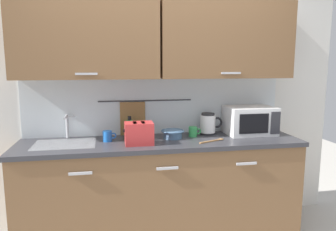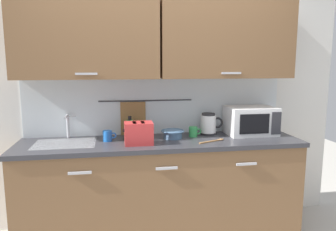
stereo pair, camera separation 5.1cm
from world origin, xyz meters
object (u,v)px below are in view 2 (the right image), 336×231
(toaster, at_px, (139,133))
(mug_by_kettle, at_px, (193,132))
(mug_near_sink, at_px, (108,136))
(wooden_spoon, at_px, (215,141))
(mixing_bowl, at_px, (173,133))
(dish_soap_bottle, at_px, (130,128))
(electric_kettle, at_px, (209,124))
(microwave, at_px, (250,121))

(toaster, height_order, mug_by_kettle, toaster)
(mug_near_sink, distance_m, wooden_spoon, 0.95)
(mug_by_kettle, bearing_deg, mixing_bowl, -171.21)
(wooden_spoon, bearing_deg, mug_near_sink, 170.18)
(mug_near_sink, relative_size, mixing_bowl, 0.56)
(dish_soap_bottle, relative_size, mixing_bowl, 0.92)
(electric_kettle, distance_m, mug_near_sink, 0.98)
(dish_soap_bottle, height_order, mug_by_kettle, dish_soap_bottle)
(mug_near_sink, height_order, wooden_spoon, mug_near_sink)
(microwave, bearing_deg, mug_by_kettle, -178.66)
(mug_near_sink, relative_size, mug_by_kettle, 1.00)
(electric_kettle, bearing_deg, wooden_spoon, -95.91)
(electric_kettle, distance_m, dish_soap_bottle, 0.77)
(mug_near_sink, bearing_deg, toaster, -30.29)
(wooden_spoon, bearing_deg, mixing_bowl, 152.91)
(mug_near_sink, height_order, mug_by_kettle, same)
(wooden_spoon, bearing_deg, dish_soap_bottle, 157.13)
(mug_by_kettle, bearing_deg, electric_kettle, 25.71)
(microwave, distance_m, toaster, 1.13)
(mug_near_sink, bearing_deg, wooden_spoon, -9.82)
(mug_by_kettle, distance_m, wooden_spoon, 0.26)
(electric_kettle, height_order, mug_by_kettle, electric_kettle)
(dish_soap_bottle, distance_m, wooden_spoon, 0.80)
(mixing_bowl, xyz_separation_m, mug_by_kettle, (0.20, 0.03, 0.00))
(mug_near_sink, bearing_deg, mug_by_kettle, 3.32)
(dish_soap_bottle, bearing_deg, mug_by_kettle, -9.70)
(electric_kettle, distance_m, toaster, 0.76)
(mixing_bowl, bearing_deg, mug_near_sink, -178.58)
(mug_by_kettle, relative_size, wooden_spoon, 0.46)
(dish_soap_bottle, bearing_deg, microwave, -4.31)
(microwave, bearing_deg, electric_kettle, 170.07)
(dish_soap_bottle, xyz_separation_m, mixing_bowl, (0.39, -0.13, -0.04))
(mug_near_sink, height_order, toaster, toaster)
(electric_kettle, distance_m, mug_by_kettle, 0.20)
(mixing_bowl, relative_size, mug_by_kettle, 1.78)
(mug_by_kettle, height_order, wooden_spoon, mug_by_kettle)
(mug_near_sink, bearing_deg, microwave, 2.49)
(microwave, height_order, mixing_bowl, microwave)
(electric_kettle, bearing_deg, toaster, -158.01)
(wooden_spoon, bearing_deg, microwave, 27.30)
(microwave, height_order, toaster, microwave)
(dish_soap_bottle, relative_size, mug_by_kettle, 1.63)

